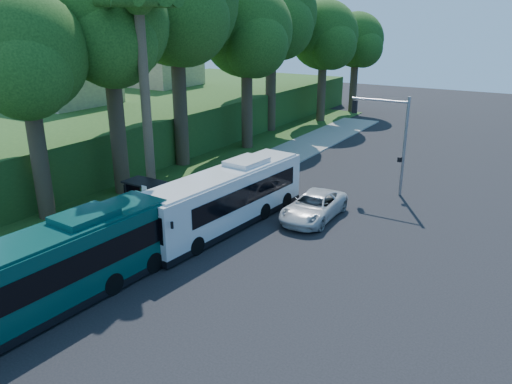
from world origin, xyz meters
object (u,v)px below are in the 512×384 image
Objects in this scene: white_bus at (227,197)px; teal_bus at (51,269)px; bus_shelter at (148,193)px; pickup at (314,206)px.

white_bus is 11.57m from teal_bus.
bus_shelter is 10.36m from pickup.
bus_shelter is 0.25× the size of teal_bus.
bus_shelter is 0.55× the size of pickup.
white_bus is 0.99× the size of teal_bus.
teal_bus is 16.12m from pickup.
white_bus reaches higher than bus_shelter.
white_bus is 2.19× the size of pickup.
teal_bus is at bearing -70.26° from bus_shelter.
teal_bus reaches higher than pickup.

